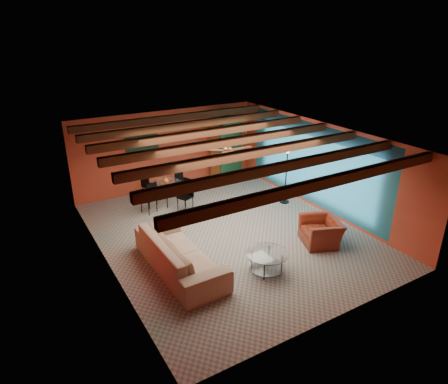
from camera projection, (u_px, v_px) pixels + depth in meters
room at (226, 149)px, 10.04m from camera, size 6.52×8.01×2.71m
sofa at (180, 253)px, 9.08m from camera, size 1.16×2.91×0.85m
armchair at (321, 231)px, 10.24m from camera, size 1.22×1.30×0.67m
coffee_table at (267, 262)px, 9.06m from camera, size 0.98×0.98×0.50m
dining_table at (167, 189)px, 12.47m from camera, size 2.51×2.51×1.00m
armoire at (227, 151)px, 14.42m from camera, size 1.34×1.00×2.12m
floor_lamp at (286, 175)px, 12.42m from camera, size 0.48×0.48×1.85m
ceiling_fan at (228, 150)px, 9.95m from camera, size 1.50×1.50×0.44m
painting at (142, 145)px, 12.95m from camera, size 1.05×0.03×0.65m
potted_plant at (227, 115)px, 13.91m from camera, size 0.53×0.48×0.52m
vase at (166, 172)px, 12.24m from camera, size 0.21×0.21×0.19m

